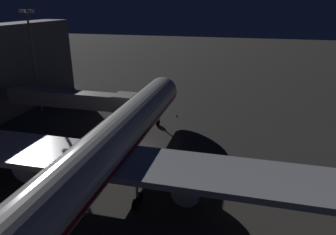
{
  "coord_description": "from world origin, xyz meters",
  "views": [
    {
      "loc": [
        -14.27,
        40.57,
        20.9
      ],
      "look_at": [
        -3.0,
        -4.13,
        3.5
      ],
      "focal_mm": 32.76,
      "sensor_mm": 36.0,
      "label": 1
    }
  ],
  "objects_px": {
    "airliner_at_gate": "(102,154)",
    "traffic_cone_nose_starboard": "(155,113)",
    "jet_bridge": "(79,100)",
    "traffic_cone_nose_port": "(177,115)",
    "apron_floodlight_mast": "(33,55)"
  },
  "relations": [
    {
      "from": "jet_bridge",
      "to": "traffic_cone_nose_port",
      "type": "height_order",
      "value": "jet_bridge"
    },
    {
      "from": "apron_floodlight_mast",
      "to": "traffic_cone_nose_starboard",
      "type": "bearing_deg",
      "value": -171.78
    },
    {
      "from": "jet_bridge",
      "to": "traffic_cone_nose_port",
      "type": "bearing_deg",
      "value": -143.94
    },
    {
      "from": "jet_bridge",
      "to": "traffic_cone_nose_port",
      "type": "relative_size",
      "value": 41.88
    },
    {
      "from": "traffic_cone_nose_starboard",
      "to": "apron_floodlight_mast",
      "type": "bearing_deg",
      "value": 8.22
    },
    {
      "from": "traffic_cone_nose_port",
      "to": "traffic_cone_nose_starboard",
      "type": "xyz_separation_m",
      "value": [
        4.4,
        0.0,
        0.0
      ]
    },
    {
      "from": "airliner_at_gate",
      "to": "traffic_cone_nose_starboard",
      "type": "relative_size",
      "value": 108.21
    },
    {
      "from": "jet_bridge",
      "to": "apron_floodlight_mast",
      "type": "distance_m",
      "value": 16.11
    },
    {
      "from": "jet_bridge",
      "to": "airliner_at_gate",
      "type": "bearing_deg",
      "value": 125.97
    },
    {
      "from": "apron_floodlight_mast",
      "to": "traffic_cone_nose_port",
      "type": "bearing_deg",
      "value": -173.07
    },
    {
      "from": "apron_floodlight_mast",
      "to": "traffic_cone_nose_starboard",
      "type": "distance_m",
      "value": 25.99
    },
    {
      "from": "airliner_at_gate",
      "to": "traffic_cone_nose_starboard",
      "type": "bearing_deg",
      "value": -85.43
    },
    {
      "from": "apron_floodlight_mast",
      "to": "jet_bridge",
      "type": "bearing_deg",
      "value": 151.39
    },
    {
      "from": "jet_bridge",
      "to": "traffic_cone_nose_port",
      "type": "distance_m",
      "value": 18.69
    },
    {
      "from": "jet_bridge",
      "to": "traffic_cone_nose_starboard",
      "type": "relative_size",
      "value": 41.88
    }
  ]
}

